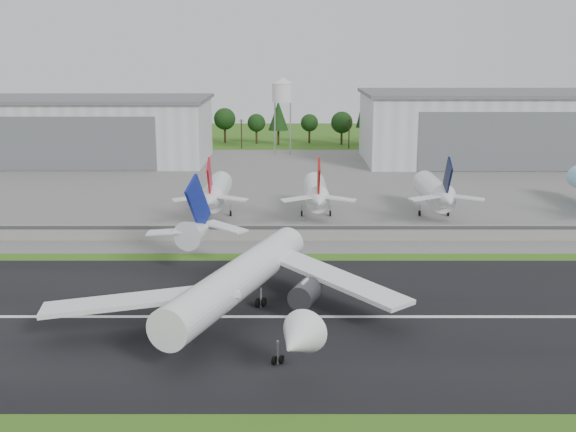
{
  "coord_description": "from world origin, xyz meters",
  "views": [
    {
      "loc": [
        -2.83,
        -94.38,
        40.51
      ],
      "look_at": [
        -2.88,
        40.0,
        9.0
      ],
      "focal_mm": 45.0,
      "sensor_mm": 36.0,
      "label": 1
    }
  ],
  "objects_px": {
    "parked_jet_red_a": "(215,193)",
    "parked_jet_navy": "(436,192)",
    "main_airliner": "(239,288)",
    "parked_jet_red_b": "(316,193)"
  },
  "relations": [
    {
      "from": "parked_jet_red_a",
      "to": "parked_jet_navy",
      "type": "bearing_deg",
      "value": 0.01
    },
    {
      "from": "main_airliner",
      "to": "parked_jet_red_a",
      "type": "xyz_separation_m",
      "value": [
        -10.25,
        66.98,
        1.33
      ]
    },
    {
      "from": "parked_jet_navy",
      "to": "main_airliner",
      "type": "bearing_deg",
      "value": -122.79
    },
    {
      "from": "main_airliner",
      "to": "parked_jet_navy",
      "type": "xyz_separation_m",
      "value": [
        43.15,
        66.99,
        1.43
      ]
    },
    {
      "from": "parked_jet_navy",
      "to": "parked_jet_red_a",
      "type": "bearing_deg",
      "value": -179.99
    },
    {
      "from": "parked_jet_red_a",
      "to": "parked_jet_navy",
      "type": "height_order",
      "value": "parked_jet_navy"
    },
    {
      "from": "parked_jet_red_a",
      "to": "parked_jet_navy",
      "type": "xyz_separation_m",
      "value": [
        53.4,
        0.01,
        0.1
      ]
    },
    {
      "from": "main_airliner",
      "to": "parked_jet_navy",
      "type": "relative_size",
      "value": 1.84
    },
    {
      "from": "parked_jet_red_b",
      "to": "parked_jet_navy",
      "type": "relative_size",
      "value": 1.0
    },
    {
      "from": "parked_jet_red_b",
      "to": "parked_jet_red_a",
      "type": "bearing_deg",
      "value": 179.97
    }
  ]
}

